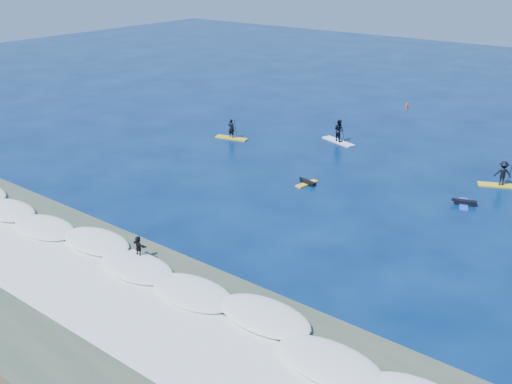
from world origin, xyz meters
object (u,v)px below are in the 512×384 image
Objects in this scene: sup_paddler_right at (503,175)px; prone_paddler_far at (464,203)px; prone_paddler_near at (307,183)px; wave_surfer at (139,248)px; sup_paddler_left at (231,132)px; marker_buoy at (407,106)px; sup_paddler_center at (339,132)px.

sup_paddler_right is 5.00m from prone_paddler_far.
sup_paddler_right reaches higher than prone_paddler_near.
prone_paddler_far is 21.38m from wave_surfer.
sup_paddler_left is 1.77× the size of wave_surfer.
prone_paddler_near is 1.13× the size of wave_surfer.
sup_paddler_right is 21.76m from marker_buoy.
prone_paddler_near is 14.74m from wave_surfer.
sup_paddler_left is 1.44× the size of prone_paddler_far.
sup_paddler_center is 10.52m from prone_paddler_near.
sup_paddler_center is at bearing 96.45° from wave_surfer.
prone_paddler_near is at bearing -82.44° from marker_buoy.
sup_paddler_right is 26.05m from wave_surfer.
prone_paddler_near is at bearing -54.72° from sup_paddler_center.
wave_surfer is (-11.53, -17.99, 0.58)m from prone_paddler_far.
sup_paddler_left is 0.97× the size of sup_paddler_right.
wave_surfer is (-1.35, -14.67, 0.59)m from prone_paddler_near.
prone_paddler_far is (13.38, -6.67, -0.73)m from sup_paddler_center.
sup_paddler_center is 14.46m from sup_paddler_right.
prone_paddler_far is at bearing -61.40° from prone_paddler_near.
wave_surfer is at bearing -68.19° from sup_paddler_center.
sup_paddler_center is 1.63× the size of prone_paddler_far.
sup_paddler_center reaches higher than wave_surfer.
sup_paddler_right is at bearing 10.34° from sup_paddler_center.
sup_paddler_center is 24.73m from wave_surfer.
sup_paddler_center is at bearing 28.24° from prone_paddler_near.
sup_paddler_center is 14.51m from marker_buoy.
marker_buoy is (-3.25, 24.50, 0.16)m from prone_paddler_near.
sup_paddler_center reaches higher than marker_buoy.
prone_paddler_near is (11.27, -5.02, -0.51)m from sup_paddler_left.
wave_surfer reaches higher than prone_paddler_far.
wave_surfer is (-12.50, -22.85, -0.12)m from sup_paddler_right.
prone_paddler_near is (3.20, -10.00, -0.74)m from sup_paddler_center.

